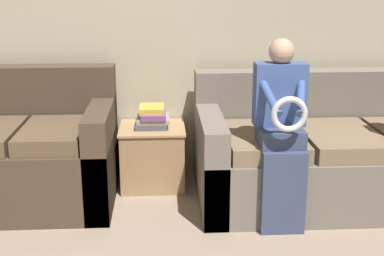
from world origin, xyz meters
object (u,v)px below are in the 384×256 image
(couch_main, at_px, (332,155))
(book_stack, at_px, (152,117))
(child_left_seated, at_px, (281,128))
(side_shelf, at_px, (153,155))

(couch_main, bearing_deg, book_stack, 167.20)
(child_left_seated, relative_size, side_shelf, 2.43)
(book_stack, bearing_deg, couch_main, -12.80)
(couch_main, relative_size, book_stack, 7.48)
(child_left_seated, distance_m, side_shelf, 1.15)
(couch_main, xyz_separation_m, side_shelf, (-1.28, 0.29, -0.07))
(child_left_seated, bearing_deg, couch_main, 41.40)
(side_shelf, height_order, book_stack, book_stack)
(couch_main, bearing_deg, side_shelf, 167.23)
(side_shelf, xyz_separation_m, book_stack, (0.00, -0.00, 0.30))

